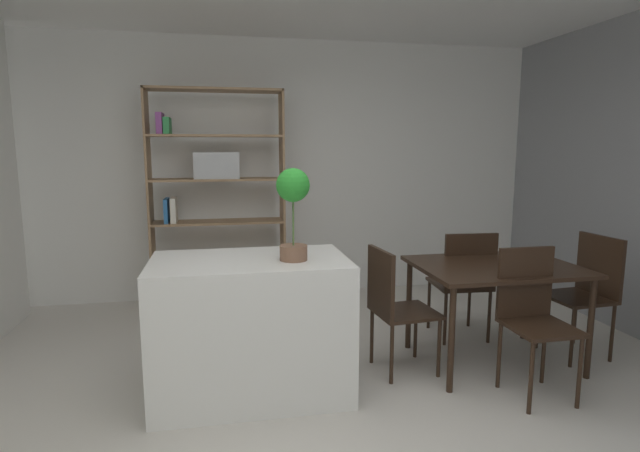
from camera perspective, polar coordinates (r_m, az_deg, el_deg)
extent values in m
plane|color=beige|center=(3.14, -0.97, -22.35)|extent=(8.43, 8.43, 0.00)
cube|color=white|center=(5.54, -6.32, 6.33)|extent=(6.14, 0.06, 2.77)
cube|color=white|center=(3.41, -7.85, -11.25)|extent=(1.27, 0.77, 0.92)
cylinder|color=brown|center=(3.21, -3.03, -3.05)|extent=(0.18, 0.18, 0.10)
cylinder|color=#476633|center=(3.18, -3.06, 0.49)|extent=(0.01, 0.01, 0.30)
sphere|color=#27902B|center=(3.15, -3.10, 4.67)|extent=(0.21, 0.21, 0.21)
cube|color=#997551|center=(5.21, -18.77, 2.59)|extent=(0.02, 0.33, 2.20)
cube|color=#997551|center=(5.20, -4.30, 3.02)|extent=(0.02, 0.33, 2.20)
cube|color=#997551|center=(5.16, -11.93, 14.92)|extent=(1.33, 0.33, 0.02)
cube|color=#997551|center=(5.38, -11.18, -8.77)|extent=(1.33, 0.33, 0.02)
cube|color=#997551|center=(5.27, -11.32, -4.18)|extent=(1.29, 0.33, 0.02)
cube|color=#997551|center=(5.19, -11.47, 0.46)|extent=(1.29, 0.33, 0.02)
cube|color=#997551|center=(5.14, -11.62, 5.21)|extent=(1.29, 0.33, 0.02)
cube|color=#997551|center=(5.13, -11.77, 10.01)|extent=(1.29, 0.33, 0.02)
cube|color=orange|center=(5.38, -16.78, -7.73)|extent=(0.04, 0.27, 0.21)
cube|color=#338E4C|center=(5.38, -16.17, -7.95)|extent=(0.05, 0.27, 0.16)
cube|color=#338E4C|center=(5.37, -15.44, -7.94)|extent=(0.04, 0.27, 0.16)
cube|color=#2D6BAD|center=(5.20, -17.03, 1.71)|extent=(0.04, 0.27, 0.24)
cube|color=silver|center=(5.19, -16.27, 1.78)|extent=(0.05, 0.27, 0.25)
cube|color=#8E4793|center=(5.17, -17.72, 11.03)|extent=(0.06, 0.27, 0.20)
cube|color=#338E4C|center=(5.16, -16.98, 10.83)|extent=(0.06, 0.27, 0.16)
cube|color=#B7BABC|center=(5.14, -11.68, 6.78)|extent=(0.44, 0.29, 0.26)
cube|color=black|center=(3.98, 19.36, -4.38)|extent=(1.17, 0.89, 0.03)
cylinder|color=black|center=(3.52, 14.72, -12.40)|extent=(0.04, 0.04, 0.73)
cylinder|color=black|center=(4.07, 28.39, -10.25)|extent=(0.04, 0.04, 0.73)
cylinder|color=black|center=(4.19, 10.07, -8.78)|extent=(0.04, 0.04, 0.73)
cylinder|color=black|center=(4.66, 22.33, -7.49)|extent=(0.04, 0.04, 0.73)
cube|color=black|center=(3.76, 9.66, -9.62)|extent=(0.47, 0.46, 0.03)
cube|color=black|center=(3.61, 6.91, -6.30)|extent=(0.07, 0.42, 0.46)
cylinder|color=black|center=(3.77, 13.39, -13.36)|extent=(0.03, 0.03, 0.43)
cylinder|color=black|center=(4.06, 10.82, -11.62)|extent=(0.03, 0.03, 0.43)
cylinder|color=black|center=(3.61, 8.16, -14.23)|extent=(0.03, 0.03, 0.43)
cylinder|color=black|center=(3.91, 5.91, -12.31)|extent=(0.03, 0.03, 0.43)
cube|color=black|center=(4.53, 15.53, -6.37)|extent=(0.47, 0.49, 0.03)
cube|color=black|center=(4.28, 16.78, -3.91)|extent=(0.44, 0.06, 0.47)
cylinder|color=black|center=(4.84, 16.61, -8.34)|extent=(0.03, 0.03, 0.45)
cylinder|color=black|center=(4.70, 12.28, -8.68)|extent=(0.03, 0.03, 0.45)
cylinder|color=black|center=(4.50, 18.69, -9.77)|extent=(0.03, 0.03, 0.45)
cylinder|color=black|center=(4.35, 14.06, -10.21)|extent=(0.03, 0.03, 0.45)
cube|color=black|center=(4.44, 27.12, -7.26)|extent=(0.46, 0.47, 0.03)
cube|color=black|center=(4.52, 29.21, -3.91)|extent=(0.06, 0.44, 0.47)
cylinder|color=black|center=(4.53, 23.52, -9.89)|extent=(0.03, 0.03, 0.46)
cylinder|color=black|center=(4.26, 26.76, -11.30)|extent=(0.03, 0.03, 0.46)
cylinder|color=black|center=(4.76, 27.02, -9.22)|extent=(0.03, 0.03, 0.46)
cylinder|color=black|center=(4.50, 30.30, -10.48)|extent=(0.03, 0.03, 0.46)
cube|color=black|center=(3.59, 23.78, -10.51)|extent=(0.40, 0.42, 0.03)
cube|color=black|center=(3.67, 22.29, -5.91)|extent=(0.40, 0.03, 0.48)
cylinder|color=black|center=(3.45, 22.88, -15.64)|extent=(0.03, 0.03, 0.47)
cylinder|color=black|center=(3.65, 27.44, -14.61)|extent=(0.03, 0.03, 0.47)
cylinder|color=black|center=(3.73, 19.72, -13.62)|extent=(0.03, 0.03, 0.47)
cylinder|color=black|center=(3.91, 24.10, -12.82)|extent=(0.03, 0.03, 0.47)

